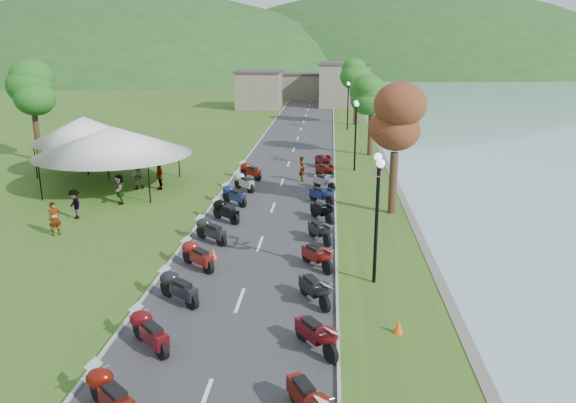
{
  "coord_description": "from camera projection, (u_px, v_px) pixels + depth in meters",
  "views": [
    {
      "loc": [
        3.16,
        -2.52,
        9.09
      ],
      "look_at": [
        1.1,
        24.8,
        1.3
      ],
      "focal_mm": 35.0,
      "sensor_mm": 36.0,
      "label": 1
    }
  ],
  "objects": [
    {
      "name": "vendor_tent_side",
      "position": [
        86.0,
        144.0,
        40.58
      ],
      "size": [
        5.09,
        5.09,
        4.0
      ],
      "primitive_type": null,
      "color": "silver",
      "rests_on": "ground"
    },
    {
      "name": "tree_lakeside",
      "position": [
        395.0,
        144.0,
        29.93
      ],
      "size": [
        2.79,
        2.79,
        7.74
      ],
      "primitive_type": null,
      "color": "#277320",
      "rests_on": "ground"
    },
    {
      "name": "moto_row_right",
      "position": [
        318.0,
        256.0,
        23.28
      ],
      "size": [
        2.6,
        41.54,
        1.1
      ],
      "primitive_type": null,
      "color": "#331411",
      "rests_on": "ground"
    },
    {
      "name": "vendor_tent_main",
      "position": [
        114.0,
        157.0,
        35.85
      ],
      "size": [
        6.59,
        6.59,
        4.0
      ],
      "primitive_type": null,
      "color": "silver",
      "rests_on": "ground"
    },
    {
      "name": "hills_backdrop",
      "position": [
        322.0,
        69.0,
        196.97
      ],
      "size": [
        360.0,
        120.0,
        76.0
      ],
      "primitive_type": null,
      "color": "#285621",
      "rests_on": "ground"
    },
    {
      "name": "pedestrian_b",
      "position": [
        138.0,
        189.0,
        36.14
      ],
      "size": [
        0.94,
        0.76,
        1.71
      ],
      "primitive_type": "imported",
      "rotation": [
        0.0,
        0.0,
        3.57
      ],
      "color": "slate",
      "rests_on": "ground"
    },
    {
      "name": "far_building",
      "position": [
        297.0,
        87.0,
        86.13
      ],
      "size": [
        18.0,
        16.0,
        5.0
      ],
      "primitive_type": "cube",
      "color": "#786D5D",
      "rests_on": "ground"
    },
    {
      "name": "pedestrian_c",
      "position": [
        76.0,
        219.0,
        30.02
      ],
      "size": [
        1.03,
        1.03,
        1.6
      ],
      "primitive_type": "imported",
      "rotation": [
        0.0,
        0.0,
        5.5
      ],
      "color": "slate",
      "rests_on": "ground"
    },
    {
      "name": "pedestrian_a",
      "position": [
        57.0,
        235.0,
        27.48
      ],
      "size": [
        0.74,
        0.75,
        1.66
      ],
      "primitive_type": "imported",
      "rotation": [
        0.0,
        0.0,
        0.83
      ],
      "color": "slate",
      "rests_on": "ground"
    },
    {
      "name": "road",
      "position": [
        289.0,
        164.0,
        43.5
      ],
      "size": [
        7.0,
        120.0,
        0.02
      ],
      "primitive_type": "cube",
      "color": "#363638",
      "rests_on": "ground"
    },
    {
      "name": "moto_row_left",
      "position": [
        188.0,
        271.0,
        21.71
      ],
      "size": [
        2.6,
        37.53,
        1.1
      ],
      "primitive_type": null,
      "color": "#331411",
      "rests_on": "ground"
    }
  ]
}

